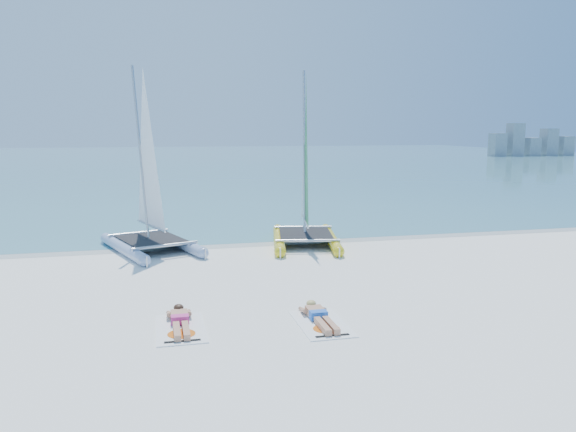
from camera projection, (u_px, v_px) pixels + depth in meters
name	position (u px, v px, depth m)	size (l,w,h in m)	color
ground	(276.00, 284.00, 14.96)	(140.00, 140.00, 0.00)	white
sea	(177.00, 160.00, 75.51)	(140.00, 115.00, 0.01)	#67A1AD
wet_sand_strip	(244.00, 243.00, 20.25)	(140.00, 1.40, 0.01)	beige
distant_skyline	(530.00, 143.00, 86.61)	(14.00, 2.00, 5.00)	#989FA7
catamaran_blue	(148.00, 194.00, 18.85)	(3.72, 5.23, 6.47)	#A2B5D5
catamaran_yellow	(305.00, 187.00, 20.23)	(3.13, 5.17, 6.42)	yellow
towel_a	(181.00, 328.00, 11.57)	(1.00, 1.85, 0.02)	white
sunbather_a	(180.00, 320.00, 11.73)	(0.37, 1.73, 0.26)	tan
towel_b	(322.00, 324.00, 11.86)	(1.00, 1.85, 0.02)	white
sunbather_b	(319.00, 316.00, 12.02)	(0.37, 1.73, 0.26)	tan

